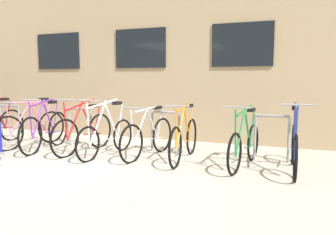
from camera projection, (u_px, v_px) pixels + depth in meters
name	position (u px, v px, depth m)	size (l,w,h in m)	color
ground_plane	(53.00, 171.00, 5.20)	(42.00, 42.00, 0.00)	#B2ADA0
storefront_building	(178.00, 14.00, 10.25)	(28.00, 5.38, 6.86)	tan
bike_rack	(120.00, 124.00, 6.85)	(6.62, 0.05, 0.83)	gray
bicycle_pink	(31.00, 128.00, 7.12)	(0.47, 1.79, 1.04)	black
bicycle_red	(84.00, 132.00, 6.53)	(0.44, 1.75, 1.09)	black
bicycle_white	(107.00, 136.00, 6.24)	(0.44, 1.73, 1.10)	black
bicycle_blue	(294.00, 147.00, 5.17)	(0.44, 1.75, 1.11)	black
bicycle_orange	(184.00, 139.00, 5.88)	(0.44, 1.80, 1.04)	black
bicycle_green	(245.00, 144.00, 5.45)	(0.44, 1.71, 1.05)	black
bicycle_purple	(45.00, 130.00, 6.74)	(0.45, 1.73, 1.08)	black
bicycle_silver	(148.00, 137.00, 6.14)	(0.44, 1.72, 0.98)	black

